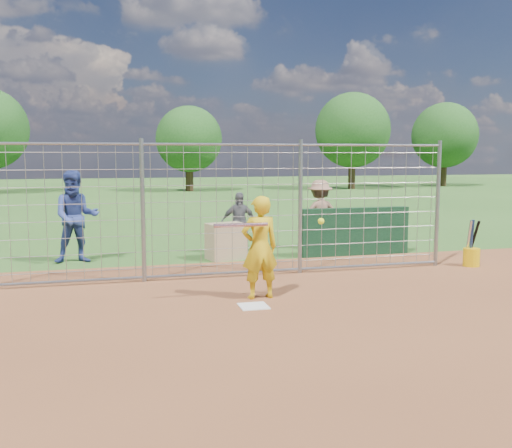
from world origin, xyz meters
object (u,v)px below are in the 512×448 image
object	(u,v)px
bystander_a	(76,217)
bystander_c	(320,214)
equipment_bin	(226,241)
bucket_with_bats	(471,255)
batter	(260,248)
bystander_b	(239,223)

from	to	relation	value
bystander_a	bystander_c	bearing A→B (deg)	0.56
equipment_bin	bucket_with_bats	size ratio (longest dim) A/B	0.82
bucket_with_bats	equipment_bin	bearing A→B (deg)	156.17
batter	bystander_b	xyz separation A→B (m)	(0.62, 4.22, -0.11)
batter	bystander_c	world-z (taller)	bystander_c
bystander_b	bucket_with_bats	size ratio (longest dim) A/B	1.48
batter	equipment_bin	world-z (taller)	batter
equipment_bin	bystander_a	bearing A→B (deg)	158.76
bystander_b	batter	bearing A→B (deg)	-93.60
batter	bystander_c	xyz separation A→B (m)	(2.70, 4.37, 0.02)
bystander_a	bucket_with_bats	size ratio (longest dim) A/B	2.03
batter	bucket_with_bats	world-z (taller)	batter
bystander_a	bystander_b	xyz separation A→B (m)	(3.62, 0.24, -0.27)
batter	bystander_b	bearing A→B (deg)	-102.61
equipment_bin	bystander_b	bearing A→B (deg)	41.04
bystander_a	bystander_c	distance (m)	5.72
bystander_b	bucket_with_bats	distance (m)	5.15
bucket_with_bats	bystander_a	bearing A→B (deg)	162.54
bystander_a	bystander_c	size ratio (longest dim) A/B	1.16
bystander_a	equipment_bin	xyz separation A→B (m)	(3.18, -0.39, -0.59)
bystander_b	equipment_bin	distance (m)	0.84
bystander_c	bystander_a	bearing A→B (deg)	3.38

